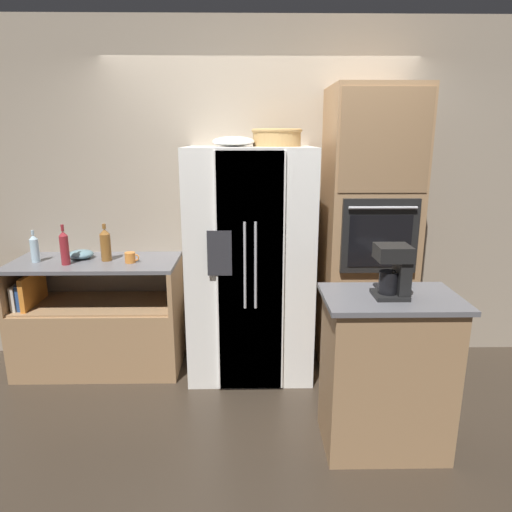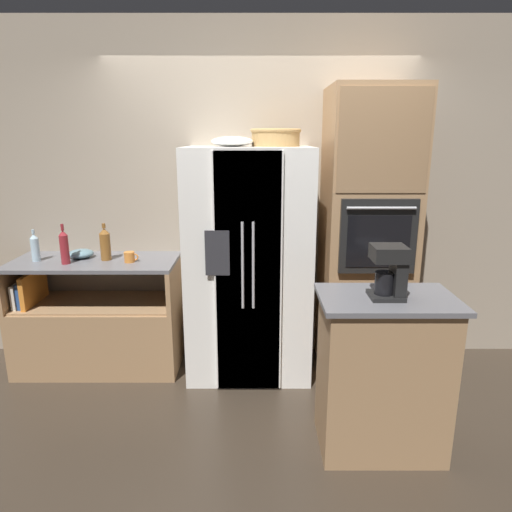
# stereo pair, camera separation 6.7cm
# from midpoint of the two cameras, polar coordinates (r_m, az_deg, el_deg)

# --- Properties ---
(ground_plane) EXTENTS (20.00, 20.00, 0.00)m
(ground_plane) POSITION_cam_midpoint_polar(r_m,az_deg,el_deg) (3.89, 1.21, -14.35)
(ground_plane) COLOR #382D23
(wall_back) EXTENTS (12.00, 0.06, 2.80)m
(wall_back) POSITION_cam_midpoint_polar(r_m,az_deg,el_deg) (3.89, 1.20, 7.51)
(wall_back) COLOR tan
(wall_back) RESTS_ON ground_plane
(counter_left) EXTENTS (1.32, 0.59, 0.93)m
(counter_left) POSITION_cam_midpoint_polar(r_m,az_deg,el_deg) (4.06, -18.38, -8.54)
(counter_left) COLOR #A87F56
(counter_left) RESTS_ON ground_plane
(refrigerator) EXTENTS (0.97, 0.73, 1.82)m
(refrigerator) POSITION_cam_midpoint_polar(r_m,az_deg,el_deg) (3.61, -0.19, -1.04)
(refrigerator) COLOR white
(refrigerator) RESTS_ON ground_plane
(wall_oven) EXTENTS (0.67, 0.70, 2.25)m
(wall_oven) POSITION_cam_midpoint_polar(r_m,az_deg,el_deg) (3.70, 14.34, 2.40)
(wall_oven) COLOR #A87F56
(wall_oven) RESTS_ON ground_plane
(island_counter) EXTENTS (0.79, 0.52, 0.99)m
(island_counter) POSITION_cam_midpoint_polar(r_m,az_deg,el_deg) (2.96, 16.30, -13.92)
(island_counter) COLOR #A87F56
(island_counter) RESTS_ON ground_plane
(wicker_basket) EXTENTS (0.38, 0.38, 0.13)m
(wicker_basket) POSITION_cam_midpoint_polar(r_m,az_deg,el_deg) (3.58, 3.24, 14.66)
(wicker_basket) COLOR tan
(wicker_basket) RESTS_ON refrigerator
(fruit_bowl) EXTENTS (0.32, 0.32, 0.08)m
(fruit_bowl) POSITION_cam_midpoint_polar(r_m,az_deg,el_deg) (3.50, -2.23, 14.13)
(fruit_bowl) COLOR white
(fruit_bowl) RESTS_ON refrigerator
(bottle_tall) EXTENTS (0.07, 0.07, 0.32)m
(bottle_tall) POSITION_cam_midpoint_polar(r_m,az_deg,el_deg) (3.81, -22.19, 1.09)
(bottle_tall) COLOR maroon
(bottle_tall) RESTS_ON counter_left
(bottle_short) EXTENTS (0.08, 0.08, 0.30)m
(bottle_short) POSITION_cam_midpoint_polar(r_m,az_deg,el_deg) (3.82, -17.67, 1.48)
(bottle_short) COLOR brown
(bottle_short) RESTS_ON counter_left
(bottle_wide) EXTENTS (0.06, 0.06, 0.26)m
(bottle_wide) POSITION_cam_midpoint_polar(r_m,az_deg,el_deg) (4.00, -25.28, 1.01)
(bottle_wide) COLOR silver
(bottle_wide) RESTS_ON counter_left
(mug) EXTENTS (0.11, 0.08, 0.08)m
(mug) POSITION_cam_midpoint_polar(r_m,az_deg,el_deg) (3.72, -14.82, -0.11)
(mug) COLOR orange
(mug) RESTS_ON counter_left
(mixing_bowl) EXTENTS (0.20, 0.20, 0.07)m
(mixing_bowl) POSITION_cam_midpoint_polar(r_m,az_deg,el_deg) (3.98, -20.39, 0.30)
(mixing_bowl) COLOR #668C99
(mixing_bowl) RESTS_ON counter_left
(coffee_maker) EXTENTS (0.19, 0.18, 0.31)m
(coffee_maker) POSITION_cam_midpoint_polar(r_m,az_deg,el_deg) (2.70, 17.42, -1.69)
(coffee_maker) COLOR black
(coffee_maker) RESTS_ON island_counter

